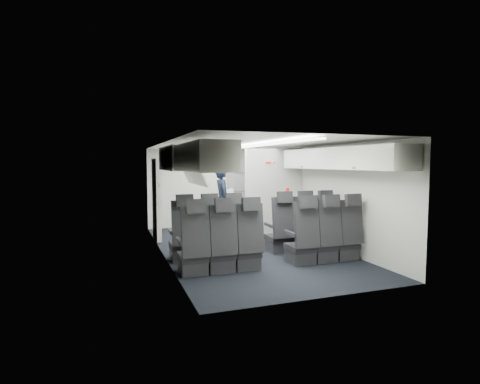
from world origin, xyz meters
TOP-DOWN VIEW (x-y plane):
  - cabin_shell at (0.00, 0.00)m, footprint 3.41×6.01m
  - seat_row_front at (-0.00, -0.53)m, footprint 3.33×0.56m
  - seat_row_mid at (-0.00, -1.43)m, footprint 3.33×0.56m
  - overhead_bin_left_rear at (-1.40, -2.00)m, footprint 0.53×1.80m
  - overhead_bin_left_front_open at (-1.44, -0.25)m, footprint 0.64×1.70m
  - overhead_bin_right_rear at (1.40, -2.00)m, footprint 0.53×1.80m
  - overhead_bin_right_front at (1.40, -0.25)m, footprint 0.53×1.70m
  - bulkhead_partition at (0.98, 0.80)m, footprint 1.40×0.15m
  - galley_unit at (0.95, 2.72)m, footprint 0.85×0.52m
  - boarding_door at (-1.64, 1.55)m, footprint 0.12×1.27m
  - flight_attendant at (0.02, 1.81)m, footprint 0.44×0.64m
  - carry_on_bag at (-1.37, 0.04)m, footprint 0.40×0.28m
  - papers at (0.21, 1.76)m, footprint 0.18×0.04m

SIDE VIEW (x-z plane):
  - seat_row_front at x=0.00m, z-range -0.21..1.02m
  - seat_row_mid at x=0.00m, z-range -0.21..1.02m
  - flight_attendant at x=0.02m, z-range 0.00..1.70m
  - galley_unit at x=0.95m, z-range 0.00..1.90m
  - boarding_door at x=-1.64m, z-range 0.02..1.88m
  - papers at x=0.21m, z-range 1.00..1.12m
  - bulkhead_partition at x=0.98m, z-range 0.01..2.14m
  - cabin_shell at x=0.00m, z-range 0.04..2.21m
  - overhead_bin_left_front_open at x=-1.44m, z-range 1.38..2.10m
  - carry_on_bag at x=-1.37m, z-range 1.67..1.91m
  - overhead_bin_right_front at x=1.40m, z-range 1.66..2.06m
  - overhead_bin_left_rear at x=-1.40m, z-range 1.66..2.06m
  - overhead_bin_right_rear at x=1.40m, z-range 1.66..2.06m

